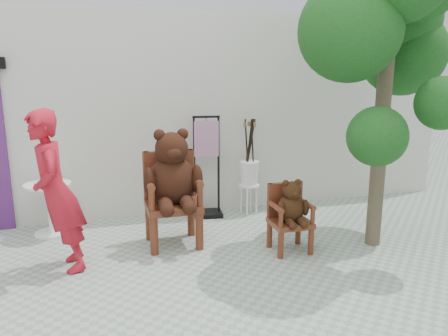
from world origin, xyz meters
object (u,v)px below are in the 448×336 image
chair_big (172,181)px  chair_small (290,209)px  stool_bucket (249,172)px  tree (389,19)px  cafe_table (49,203)px  display_stand (207,178)px  person (57,192)px

chair_big → chair_small: bearing=-24.1°
stool_bucket → tree: size_ratio=0.40×
chair_small → cafe_table: chair_small is taller
chair_big → display_stand: size_ratio=0.97×
person → tree: tree is taller
chair_big → person: 1.36m
chair_big → tree: 3.21m
chair_small → stool_bucket: 1.50m
chair_big → tree: (2.50, -0.57, 1.92)m
tree → person: bearing=177.2°
display_stand → person: bearing=-138.8°
chair_small → tree: (1.18, 0.02, 2.22)m
cafe_table → chair_small: bearing=-25.8°
person → display_stand: size_ratio=1.17×
chair_big → person: size_ratio=0.83×
stool_bucket → display_stand: bearing=175.4°
chair_small → stool_bucket: stool_bucket is taller
chair_small → display_stand: (-0.65, 1.55, 0.06)m
display_stand → chair_big: bearing=-117.9°
tree → chair_small: bearing=-179.0°
stool_bucket → tree: (1.18, -1.47, 2.10)m
chair_big → tree: size_ratio=0.40×
chair_small → person: person is taller
person → display_stand: person is taller
cafe_table → display_stand: 2.21m
chair_small → tree: 2.52m
cafe_table → tree: (4.03, -1.36, 2.31)m
chair_big → cafe_table: 1.76m
display_stand → tree: size_ratio=0.41×
chair_big → stool_bucket: (1.32, 0.90, -0.18)m
stool_bucket → tree: 2.83m
display_stand → chair_small: bearing=-60.0°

